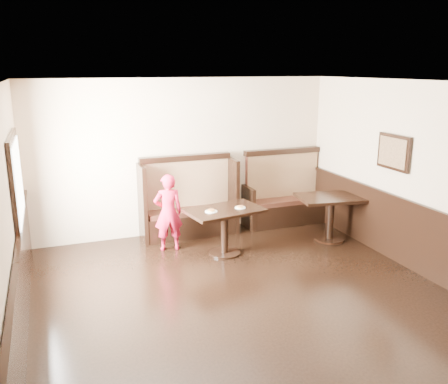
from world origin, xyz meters
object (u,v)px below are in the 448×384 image
booth_main (188,206)px  booth_neighbor (284,199)px  table_neighbor (331,207)px  table_main (225,220)px  child (168,212)px

booth_main → booth_neighbor: bearing=-0.1°
table_neighbor → table_main: bearing=-171.3°
booth_neighbor → table_main: booth_neighbor is taller
booth_main → table_neighbor: bearing=-27.3°
booth_main → table_neighbor: (2.26, -1.17, 0.07)m
table_neighbor → child: child is taller
table_main → child: bearing=137.7°
booth_neighbor → table_main: (-1.67, -1.12, 0.11)m
child → table_neighbor: bearing=173.8°
booth_neighbor → table_neighbor: (0.31, -1.16, 0.12)m
booth_neighbor → table_main: 2.01m
table_main → booth_neighbor: bearing=24.0°
table_main → child: (-0.80, 0.51, 0.06)m
child → booth_neighbor: bearing=-161.0°
booth_main → table_main: booth_main is taller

